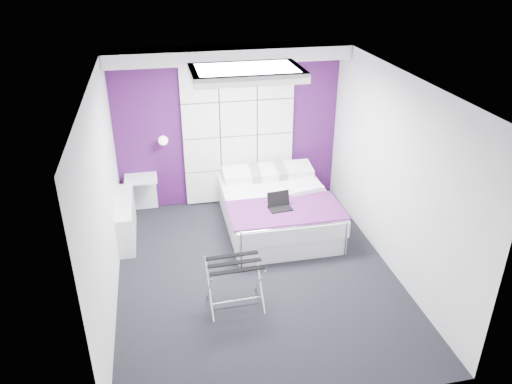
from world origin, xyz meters
The scene contains 15 objects.
floor centered at (0.00, 0.00, 0.00)m, with size 4.40×4.40×0.00m, color black.
ceiling centered at (0.00, 0.00, 2.60)m, with size 4.40×4.40×0.00m, color white.
wall_back centered at (0.00, 2.20, 1.30)m, with size 3.60×3.60×0.00m, color silver.
wall_left centered at (-1.80, 0.00, 1.30)m, with size 4.40×4.40×0.00m, color silver.
wall_right centered at (1.80, 0.00, 1.30)m, with size 4.40×4.40×0.00m, color silver.
accent_wall centered at (0.00, 2.19, 1.30)m, with size 3.58×0.02×2.58m, color #41114A.
soffit centered at (0.00, 1.95, 2.50)m, with size 3.58×0.50×0.20m, color white.
headboard centered at (0.15, 2.14, 1.17)m, with size 1.80×0.08×2.30m, color silver, non-canonical shape.
skylight centered at (0.00, 0.60, 2.55)m, with size 1.36×0.86×0.12m, color white, non-canonical shape.
wall_lamp centered at (-1.05, 2.06, 1.22)m, with size 0.15×0.15×0.15m, color white.
radiator centered at (-1.69, 1.30, 0.30)m, with size 0.22×1.20×0.60m, color white.
bed centered at (0.56, 1.15, 0.29)m, with size 1.63×1.97×0.69m.
nightstand centered at (-1.45, 2.02, 0.62)m, with size 0.50×0.39×0.06m, color white.
luggage_rack centered at (-0.38, -0.58, 0.31)m, with size 0.64×0.47×0.63m.
laptop centered at (0.49, 0.74, 0.61)m, with size 0.33×0.23×0.24m.
Camera 1 is at (-1.11, -5.33, 3.97)m, focal length 35.00 mm.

